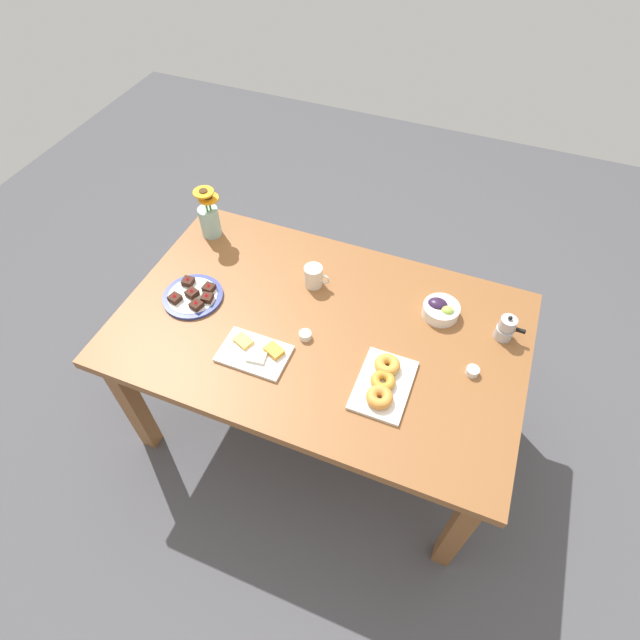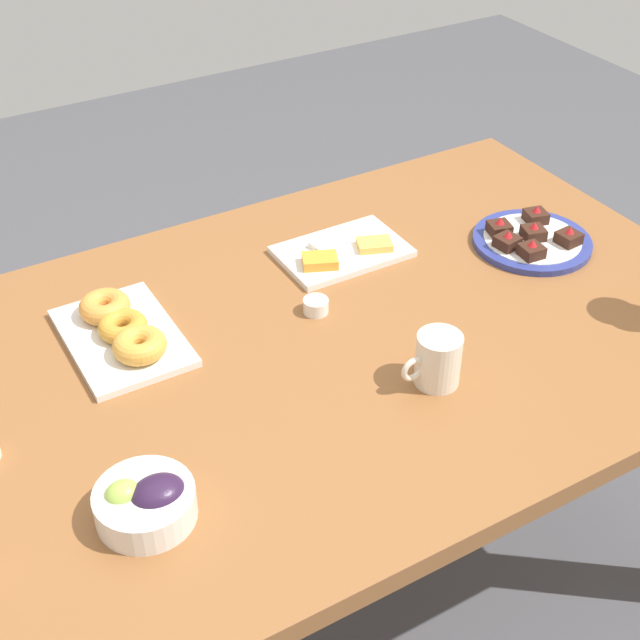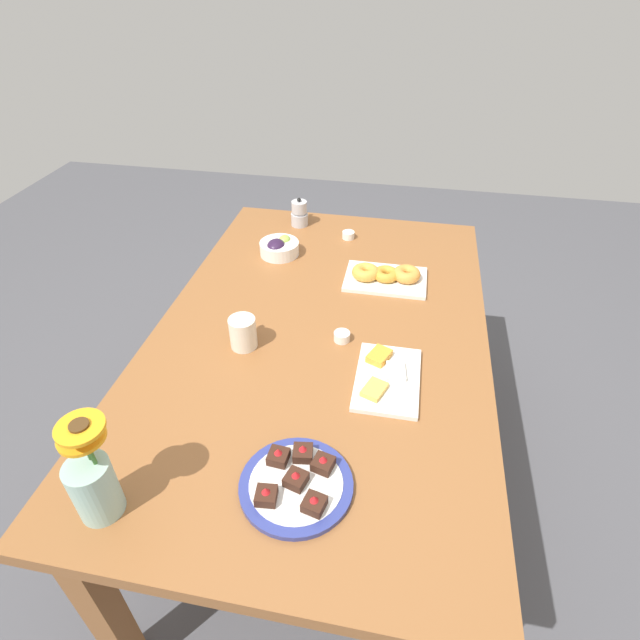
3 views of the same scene
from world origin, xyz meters
The scene contains 11 objects.
ground_plane centered at (0.00, 0.00, 0.00)m, with size 6.00×6.00×0.00m, color #4C4C51.
dining_table centered at (0.00, 0.00, 0.65)m, with size 1.60×1.00×0.74m.
coffee_mug centered at (-0.11, 0.20, 0.79)m, with size 0.11×0.08×0.10m.
grape_bowl centered at (0.42, 0.24, 0.77)m, with size 0.15×0.15×0.07m.
cheese_platter centered at (-0.18, -0.22, 0.75)m, with size 0.26×0.17×0.03m.
croissant_platter centered at (0.31, -0.17, 0.76)m, with size 0.19×0.28×0.05m.
jam_cup_honey centered at (-0.03, -0.07, 0.76)m, with size 0.05×0.05×0.03m.
jam_cup_berry centered at (0.60, 0.00, 0.76)m, with size 0.05×0.05×0.03m.
dessert_plate centered at (-0.54, -0.05, 0.75)m, with size 0.25×0.25×0.05m.
flower_vase centered at (-0.67, 0.33, 0.83)m, with size 0.11×0.11×0.26m.
moka_pot centered at (0.68, 0.22, 0.79)m, with size 0.11×0.07×0.12m.
Camera 1 is at (0.46, -1.15, 2.28)m, focal length 28.00 mm.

